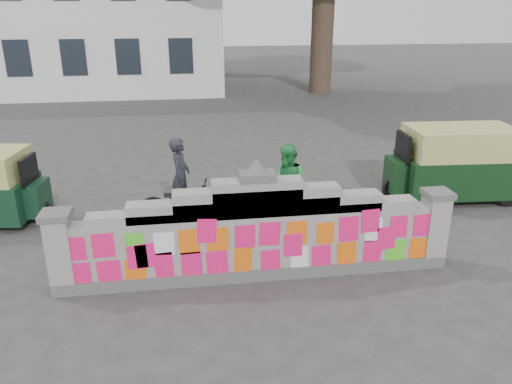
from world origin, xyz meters
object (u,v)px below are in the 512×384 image
cyclist_rider (181,188)px  pedestrian (288,185)px  cyclist_bike (182,203)px  rickshaw_right (455,162)px

cyclist_rider → pedestrian: bearing=-83.7°
cyclist_rider → pedestrian: pedestrian is taller
cyclist_bike → rickshaw_right: (6.16, 0.59, 0.40)m
cyclist_bike → pedestrian: (2.12, -0.21, 0.36)m
cyclist_bike → cyclist_rider: size_ratio=1.12×
cyclist_bike → rickshaw_right: rickshaw_right is taller
pedestrian → cyclist_rider: bearing=-114.4°
cyclist_rider → rickshaw_right: rickshaw_right is taller
cyclist_rider → pedestrian: (2.12, -0.21, 0.04)m
pedestrian → rickshaw_right: size_ratio=0.54×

